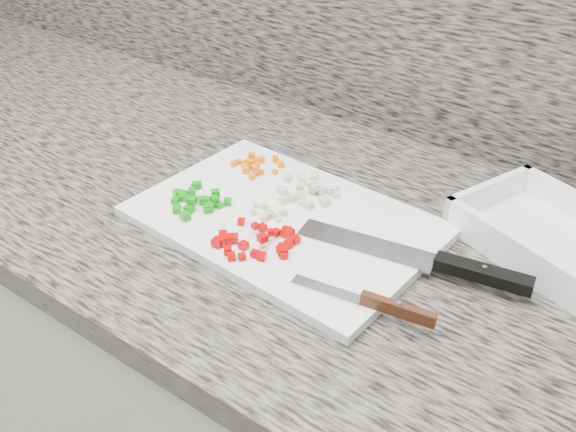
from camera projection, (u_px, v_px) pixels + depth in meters
cabinet at (262, 405)px, 1.21m from camera, size 3.92×0.62×0.86m
countertop at (256, 205)px, 0.95m from camera, size 3.96×0.64×0.04m
cutting_board at (285, 221)px, 0.87m from camera, size 0.41×0.29×0.01m
carrot_pile at (255, 164)px, 0.98m from camera, size 0.08×0.07×0.02m
onion_pile at (307, 189)px, 0.92m from camera, size 0.09×0.09×0.02m
green_pepper_pile at (197, 200)px, 0.89m from camera, size 0.09×0.08×0.02m
red_pepper_pile at (256, 241)px, 0.81m from camera, size 0.10×0.09×0.02m
garlic_pile at (269, 213)px, 0.87m from camera, size 0.05×0.04×0.01m
chef_knife at (441, 263)px, 0.78m from camera, size 0.29×0.08×0.02m
paring_knife at (379, 304)px, 0.71m from camera, size 0.17×0.04×0.02m
tray at (551, 239)px, 0.82m from camera, size 0.27×0.23×0.05m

